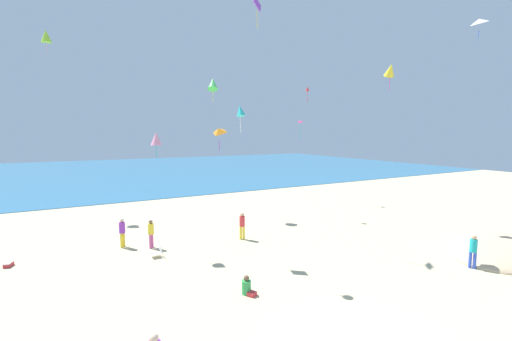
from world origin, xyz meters
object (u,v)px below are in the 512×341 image
Objects in this scene: kite_magenta at (300,122)px; kite_teal at (240,111)px; kite_orange at (218,131)px; cooler_box at (9,264)px; beach_chair_far_right at (158,251)px; kite_yellow at (390,70)px; person_0 at (473,249)px; person_5 at (151,232)px; person_4 at (247,287)px; person_1 at (242,224)px; kite_purple at (257,4)px; person_2 at (122,231)px; kite_white at (479,21)px; kite_pink at (156,139)px; kite_red at (307,89)px; kite_green at (213,84)px; kite_lime at (46,36)px.

kite_magenta is 1.15× the size of kite_teal.
cooler_box is at bearing 159.73° from kite_orange.
kite_teal reaches higher than beach_chair_far_right.
kite_orange is at bearing 173.73° from kite_yellow.
person_0 is 17.38m from person_5.
person_4 reaches higher than cooler_box.
kite_purple is (1.28, 0.36, 13.80)m from person_1.
kite_purple reaches higher than person_2.
person_1 is (5.44, 0.53, 0.70)m from beach_chair_far_right.
cooler_box is 24.70m from kite_yellow.
person_1 is at bearing 146.17° from kite_white.
cooler_box is 0.34× the size of person_1.
kite_pink is 19.42m from kite_red.
kite_magenta is 7.89m from kite_green.
person_2 is at bearing 10.19° from person_5.
kite_red reaches higher than kite_orange.
kite_orange is (3.10, -3.11, 5.92)m from person_5.
beach_chair_far_right is 0.42× the size of kite_magenta.
person_4 reaches higher than beach_chair_far_right.
beach_chair_far_right is at bearing -70.86° from kite_lime.
kite_green is (13.58, 6.04, 10.77)m from cooler_box.
person_1 is 0.89× the size of kite_lime.
person_0 is 21.47m from kite_red.
kite_white is at bearing -25.81° from kite_pink.
kite_teal is at bearing -58.59° from kite_pink.
beach_chair_far_right is 1.76m from person_5.
kite_yellow is 9.56m from kite_purple.
person_4 is 8.14m from kite_orange.
kite_orange is (-2.37, -2.01, 5.90)m from person_1.
kite_purple reaches higher than kite_yellow.
kite_lime is (-20.04, 18.28, 3.99)m from kite_yellow.
kite_green is (6.57, 8.28, 10.58)m from beach_chair_far_right.
kite_red is (10.40, 8.47, -3.55)m from kite_purple.
kite_magenta reaches higher than person_1.
kite_yellow is (14.65, -2.75, 10.59)m from beach_chair_far_right.
kite_lime reaches higher than beach_chair_far_right.
kite_yellow is (9.21, -3.28, 9.89)m from person_1.
kite_pink is at bearing 116.61° from person_0.
beach_chair_far_right is 0.37× the size of person_1.
kite_red reaches higher than person_1.
kite_lime reaches higher than kite_magenta.
kite_white reaches higher than person_1.
kite_teal is at bearing -66.05° from kite_lime.
kite_green is (-0.15, 7.40, -3.92)m from kite_purple.
person_0 is (13.59, -9.17, 0.69)m from beach_chair_far_right.
kite_purple is at bearing 155.38° from kite_yellow.
person_4 is at bearing -22.66° from person_2.
kite_pink is 0.71× the size of kite_purple.
kite_orange is at bearing 168.51° from person_1.
kite_purple is 13.88m from kite_red.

